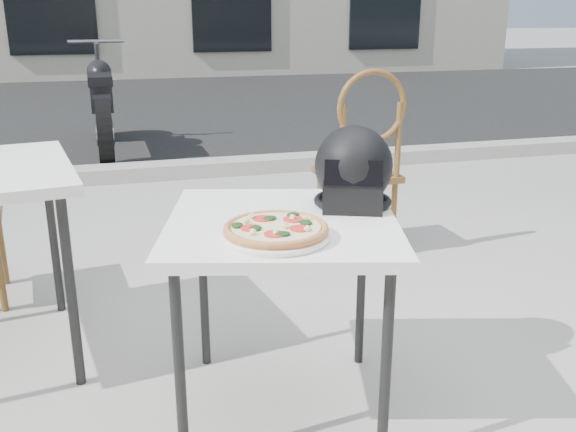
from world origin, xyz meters
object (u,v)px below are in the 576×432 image
object	(u,v)px
motorcycle	(102,105)
pizza	(276,228)
helmet	(353,171)
plate	(276,236)
cafe_table_main	(282,238)
cafe_chair_main	(363,154)

from	to	relation	value
motorcycle	pizza	bearing A→B (deg)	-84.77
helmet	motorcycle	world-z (taller)	motorcycle
pizza	helmet	size ratio (longest dim) A/B	1.14
plate	pizza	world-z (taller)	pizza
pizza	helmet	world-z (taller)	helmet
cafe_table_main	helmet	distance (m)	0.34
plate	motorcycle	bearing A→B (deg)	96.17
helmet	cafe_chair_main	distance (m)	1.34
cafe_chair_main	helmet	bearing A→B (deg)	64.44
pizza	cafe_chair_main	distance (m)	1.71
cafe_table_main	cafe_chair_main	bearing A→B (deg)	58.45
plate	pizza	distance (m)	0.02
motorcycle	cafe_chair_main	bearing A→B (deg)	-67.78
plate	helmet	bearing A→B (deg)	37.33
plate	helmet	world-z (taller)	helmet
helmet	pizza	bearing A→B (deg)	-121.45
cafe_chair_main	motorcycle	world-z (taller)	cafe_chair_main
pizza	helmet	xyz separation A→B (m)	(0.33, 0.25, 0.09)
plate	cafe_chair_main	distance (m)	1.71
cafe_table_main	cafe_chair_main	xyz separation A→B (m)	(0.80, 1.30, -0.05)
plate	pizza	size ratio (longest dim) A/B	1.01
plate	helmet	distance (m)	0.43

